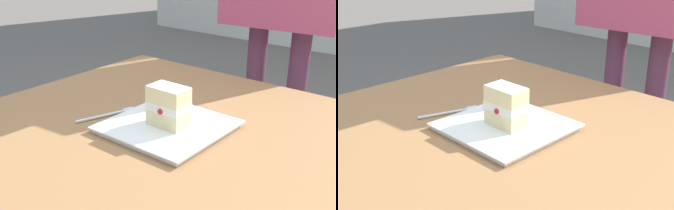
% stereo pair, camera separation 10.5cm
% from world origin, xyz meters
% --- Properties ---
extents(patio_table, '(1.31, 0.95, 0.69)m').
position_xyz_m(patio_table, '(0.00, 0.00, 0.60)').
color(patio_table, olive).
rests_on(patio_table, ground).
extents(dessert_plate, '(0.28, 0.28, 0.02)m').
position_xyz_m(dessert_plate, '(0.12, 0.01, 0.69)').
color(dessert_plate, white).
rests_on(dessert_plate, patio_table).
extents(cake_slice, '(0.10, 0.07, 0.10)m').
position_xyz_m(cake_slice, '(0.12, 0.01, 0.75)').
color(cake_slice, beige).
rests_on(cake_slice, dessert_plate).
extents(dessert_fork, '(0.07, 0.17, 0.01)m').
position_xyz_m(dessert_fork, '(0.30, 0.04, 0.69)').
color(dessert_fork, silver).
rests_on(dessert_fork, patio_table).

